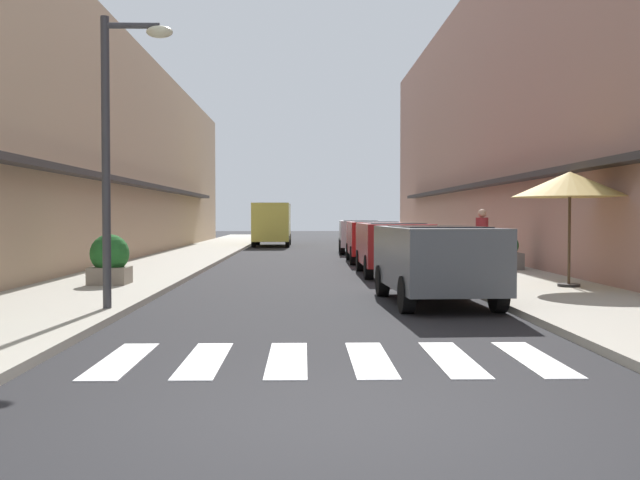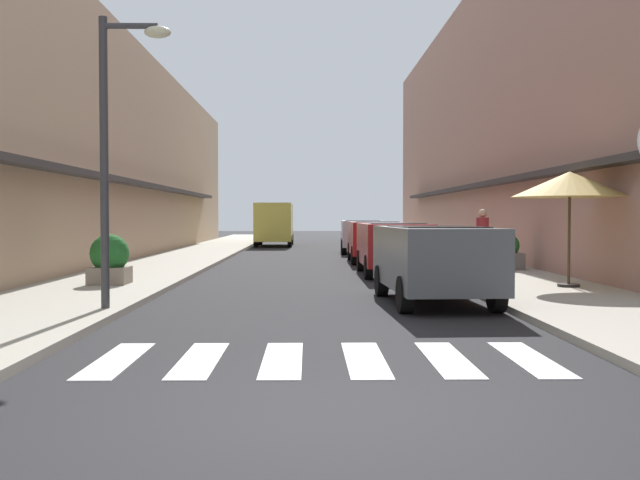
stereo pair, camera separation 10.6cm
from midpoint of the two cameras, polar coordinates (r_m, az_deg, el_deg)
The scene contains 16 objects.
ground_plane at distance 26.73m, azimuth -0.72°, elevation -1.73°, with size 114.17×114.17×0.00m, color #232326.
sidewalk_left at distance 27.12m, azimuth -11.01°, elevation -1.59°, with size 3.20×72.66×0.12m, color #ADA899.
sidewalk_right at distance 27.20m, azimuth 9.53°, elevation -1.57°, with size 3.20×72.66×0.12m, color #ADA899.
building_row_left at distance 29.68m, azimuth -18.39°, elevation 6.36°, with size 5.50×48.71×8.11m.
building_row_right at distance 29.97m, azimuth 16.82°, elevation 9.05°, with size 5.50×48.71×10.94m.
crosswalk at distance 8.78m, azimuth 0.31°, elevation -9.01°, with size 5.20×2.20×0.01m.
parked_car_near at distance 14.36m, azimuth 8.51°, elevation -1.14°, with size 1.96×4.31×1.47m.
parked_car_mid at distance 21.15m, azimuth 5.36°, elevation -0.18°, with size 1.82×4.41×1.47m.
parked_car_far at distance 26.92m, azimuth 3.95°, elevation 0.25°, with size 1.85×4.41×1.47m.
parked_car_distant at distance 33.56m, azimuth 2.92°, elevation 0.56°, with size 1.91×4.07×1.47m.
delivery_van at distance 41.65m, azimuth -3.72°, elevation 1.47°, with size 2.02×5.41×2.37m.
street_lamp at distance 13.07m, azimuth -15.24°, elevation 8.14°, with size 1.19×0.28×4.83m.
cafe_umbrella at distance 17.27m, azimuth 18.18°, elevation 3.98°, with size 2.49×2.49×2.50m.
planter_midblock at distance 17.69m, azimuth -15.77°, elevation -1.46°, with size 0.87×0.87×1.13m.
planter_far at distance 22.40m, azimuth 13.87°, elevation -1.02°, with size 0.77×0.77×1.00m.
pedestrian_walking_near at distance 20.95m, azimuth 11.99°, elevation 0.06°, with size 0.34×0.34×1.72m.
Camera 1 is at (-0.28, -5.92, 1.66)m, focal length 42.36 mm.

